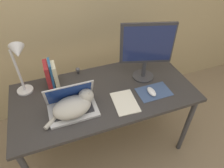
# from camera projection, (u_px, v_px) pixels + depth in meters

# --- Properties ---
(desk) EXTENTS (1.49, 0.73, 0.75)m
(desk) POSITION_uv_depth(u_px,v_px,m) (105.00, 98.00, 1.70)
(desk) COLOR #2D2B2B
(desk) RESTS_ON ground_plane
(laptop) EXTENTS (0.36, 0.24, 0.23)m
(laptop) POSITION_uv_depth(u_px,v_px,m) (72.00, 105.00, 1.48)
(laptop) COLOR #B7B7BC
(laptop) RESTS_ON desk
(cat) EXTENTS (0.40, 0.24, 0.15)m
(cat) POSITION_uv_depth(u_px,v_px,m) (74.00, 105.00, 1.45)
(cat) COLOR #B2ADA3
(cat) RESTS_ON desk
(external_monitor) EXTENTS (0.42, 0.19, 0.51)m
(external_monitor) POSITION_uv_depth(u_px,v_px,m) (147.00, 49.00, 1.62)
(external_monitor) COLOR #333338
(external_monitor) RESTS_ON desk
(mousepad) EXTENTS (0.27, 0.18, 0.00)m
(mousepad) POSITION_uv_depth(u_px,v_px,m) (154.00, 92.00, 1.65)
(mousepad) COLOR #384C75
(mousepad) RESTS_ON desk
(computer_mouse) EXTENTS (0.06, 0.11, 0.03)m
(computer_mouse) POSITION_uv_depth(u_px,v_px,m) (152.00, 92.00, 1.63)
(computer_mouse) COLOR silver
(computer_mouse) RESTS_ON mousepad
(book_row) EXTENTS (0.10, 0.16, 0.23)m
(book_row) POSITION_uv_depth(u_px,v_px,m) (51.00, 74.00, 1.66)
(book_row) COLOR maroon
(book_row) RESTS_ON desk
(desk_lamp) EXTENTS (0.17, 0.17, 0.46)m
(desk_lamp) POSITION_uv_depth(u_px,v_px,m) (19.00, 61.00, 1.45)
(desk_lamp) COLOR silver
(desk_lamp) RESTS_ON desk
(notepad) EXTENTS (0.19, 0.27, 0.01)m
(notepad) POSITION_uv_depth(u_px,v_px,m) (125.00, 102.00, 1.56)
(notepad) COLOR silver
(notepad) RESTS_ON desk
(webcam) EXTENTS (0.04, 0.04, 0.07)m
(webcam) POSITION_uv_depth(u_px,v_px,m) (78.00, 70.00, 1.82)
(webcam) COLOR #232328
(webcam) RESTS_ON desk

